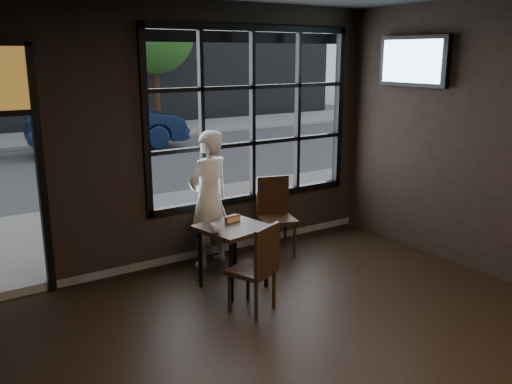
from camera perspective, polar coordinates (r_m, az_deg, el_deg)
window_frame at (r=7.18m, az=-0.38°, el=8.06°), size 3.06×0.12×2.28m
cafe_table at (r=6.16m, az=-2.42°, el=-6.79°), size 0.79×0.79×0.73m
chair_near at (r=5.57m, az=-0.44°, el=-7.95°), size 0.53×0.53×0.94m
chair_window at (r=7.11m, az=2.27°, el=-2.67°), size 0.55×0.55×1.02m
man at (r=6.68m, az=-4.97°, el=-0.74°), size 0.71×0.56×1.71m
hotdog at (r=6.18m, az=-2.50°, el=-2.85°), size 0.21×0.11×0.06m
cup at (r=5.81m, az=-4.25°, el=-3.81°), size 0.15×0.15×0.10m
tv at (r=7.42m, az=16.25°, el=13.08°), size 0.12×1.09×0.64m
navy_car at (r=15.21m, az=-15.33°, el=7.01°), size 4.28×1.91×1.37m
tree_right at (r=19.39m, az=-10.69°, el=16.05°), size 2.71×2.71×4.62m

